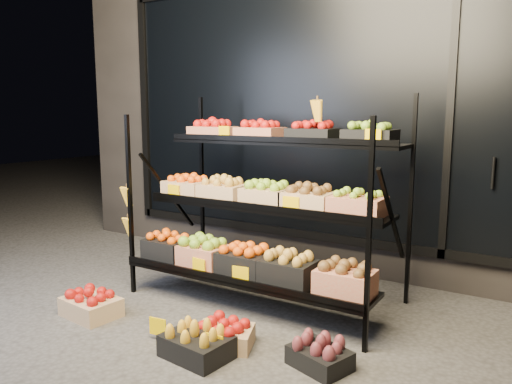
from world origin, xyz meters
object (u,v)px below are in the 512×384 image
Objects in this scene: floor_crate_left at (91,304)px; floor_crate_midleft at (197,343)px; display_rack at (261,205)px; floor_crate_midright at (224,334)px.

floor_crate_midleft is at bearing 1.90° from floor_crate_left.
floor_crate_left is 0.99× the size of floor_crate_midleft.
display_rack is 1.49m from floor_crate_left.
display_rack reaches higher than floor_crate_midright.
floor_crate_left is 1.08m from floor_crate_midleft.
display_rack is at bearing 105.58° from floor_crate_midleft.
display_rack is at bearing 84.62° from floor_crate_midright.
display_rack is 1.11m from floor_crate_midright.
floor_crate_left is 1.15m from floor_crate_midright.
floor_crate_left is at bearing -177.85° from floor_crate_midleft.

